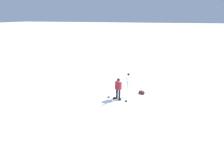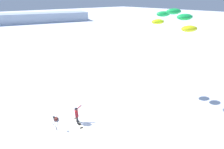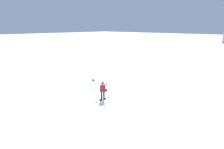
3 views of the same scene
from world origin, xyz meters
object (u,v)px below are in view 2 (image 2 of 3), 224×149
(gear_bag_large, at_px, (56,119))
(camera_tripod, at_px, (55,121))
(snowboarder, at_px, (77,114))
(snowboard, at_px, (78,123))
(traction_kite, at_px, (173,18))

(gear_bag_large, distance_m, camera_tripod, 1.49)
(snowboarder, xyz_separation_m, gear_bag_large, (-1.31, 1.56, -0.86))
(snowboard, distance_m, traction_kite, 11.57)
(snowboard, bearing_deg, camera_tripod, 164.38)
(snowboard, relative_size, gear_bag_large, 2.82)
(snowboarder, distance_m, traction_kite, 10.95)
(traction_kite, height_order, gear_bag_large, traction_kite)
(snowboarder, xyz_separation_m, camera_tripod, (-1.71, 0.43, 0.01))
(snowboard, height_order, gear_bag_large, gear_bag_large)
(snowboard, relative_size, camera_tripod, 1.24)
(snowboarder, bearing_deg, camera_tripod, 165.92)
(traction_kite, distance_m, camera_tripod, 12.32)
(snowboarder, height_order, snowboard, snowboarder)
(snowboarder, distance_m, gear_bag_large, 2.21)
(gear_bag_large, bearing_deg, snowboarder, -50.09)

